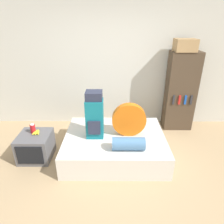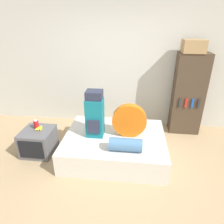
{
  "view_description": "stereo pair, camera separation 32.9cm",
  "coord_description": "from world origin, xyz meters",
  "px_view_note": "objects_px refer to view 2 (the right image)",
  "views": [
    {
      "loc": [
        -0.01,
        -2.25,
        2.24
      ],
      "look_at": [
        -0.03,
        0.73,
        0.84
      ],
      "focal_mm": 32.0,
      "sensor_mm": 36.0,
      "label": 1
    },
    {
      "loc": [
        0.32,
        -2.23,
        2.24
      ],
      "look_at": [
        -0.03,
        0.73,
        0.84
      ],
      "focal_mm": 32.0,
      "sensor_mm": 36.0,
      "label": 2
    }
  ],
  "objects_px": {
    "tent_bag": "(129,121)",
    "backpack": "(95,115)",
    "canister": "(36,124)",
    "sleeping_roll": "(126,145)",
    "television": "(38,142)",
    "bookshelf": "(188,95)",
    "cardboard_box": "(194,46)"
  },
  "relations": [
    {
      "from": "cardboard_box",
      "to": "canister",
      "type": "bearing_deg",
      "value": -159.72
    },
    {
      "from": "sleeping_roll",
      "to": "cardboard_box",
      "type": "distance_m",
      "value": 2.21
    },
    {
      "from": "tent_bag",
      "to": "backpack",
      "type": "bearing_deg",
      "value": -175.56
    },
    {
      "from": "television",
      "to": "canister",
      "type": "height_order",
      "value": "canister"
    },
    {
      "from": "sleeping_roll",
      "to": "bookshelf",
      "type": "bearing_deg",
      "value": 50.17
    },
    {
      "from": "sleeping_roll",
      "to": "cardboard_box",
      "type": "relative_size",
      "value": 1.27
    },
    {
      "from": "television",
      "to": "canister",
      "type": "relative_size",
      "value": 3.35
    },
    {
      "from": "tent_bag",
      "to": "bookshelf",
      "type": "bearing_deg",
      "value": 40.25
    },
    {
      "from": "sleeping_roll",
      "to": "television",
      "type": "xyz_separation_m",
      "value": [
        -1.58,
        0.31,
        -0.27
      ]
    },
    {
      "from": "television",
      "to": "cardboard_box",
      "type": "distance_m",
      "value": 3.31
    },
    {
      "from": "backpack",
      "to": "bookshelf",
      "type": "height_order",
      "value": "bookshelf"
    },
    {
      "from": "tent_bag",
      "to": "canister",
      "type": "distance_m",
      "value": 1.65
    },
    {
      "from": "backpack",
      "to": "television",
      "type": "xyz_separation_m",
      "value": [
        -1.04,
        -0.09,
        -0.55
      ]
    },
    {
      "from": "backpack",
      "to": "cardboard_box",
      "type": "relative_size",
      "value": 2.02
    },
    {
      "from": "bookshelf",
      "to": "cardboard_box",
      "type": "height_order",
      "value": "cardboard_box"
    },
    {
      "from": "backpack",
      "to": "bookshelf",
      "type": "relative_size",
      "value": 0.48
    },
    {
      "from": "backpack",
      "to": "television",
      "type": "distance_m",
      "value": 1.18
    },
    {
      "from": "backpack",
      "to": "tent_bag",
      "type": "height_order",
      "value": "backpack"
    },
    {
      "from": "cardboard_box",
      "to": "backpack",
      "type": "bearing_deg",
      "value": -149.18
    },
    {
      "from": "backpack",
      "to": "television",
      "type": "relative_size",
      "value": 1.45
    },
    {
      "from": "tent_bag",
      "to": "cardboard_box",
      "type": "bearing_deg",
      "value": 41.03
    },
    {
      "from": "sleeping_roll",
      "to": "television",
      "type": "bearing_deg",
      "value": 169.03
    },
    {
      "from": "tent_bag",
      "to": "canister",
      "type": "height_order",
      "value": "tent_bag"
    },
    {
      "from": "backpack",
      "to": "cardboard_box",
      "type": "xyz_separation_m",
      "value": [
        1.68,
        1.0,
        1.0
      ]
    },
    {
      "from": "canister",
      "to": "cardboard_box",
      "type": "height_order",
      "value": "cardboard_box"
    },
    {
      "from": "bookshelf",
      "to": "backpack",
      "type": "bearing_deg",
      "value": -149.48
    },
    {
      "from": "canister",
      "to": "bookshelf",
      "type": "height_order",
      "value": "bookshelf"
    },
    {
      "from": "television",
      "to": "bookshelf",
      "type": "xyz_separation_m",
      "value": [
        2.77,
        1.11,
        0.61
      ]
    },
    {
      "from": "bookshelf",
      "to": "television",
      "type": "bearing_deg",
      "value": -158.07
    },
    {
      "from": "canister",
      "to": "tent_bag",
      "type": "bearing_deg",
      "value": 2.01
    },
    {
      "from": "sleeping_roll",
      "to": "backpack",
      "type": "bearing_deg",
      "value": 143.69
    },
    {
      "from": "tent_bag",
      "to": "sleeping_roll",
      "type": "bearing_deg",
      "value": -94.26
    }
  ]
}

